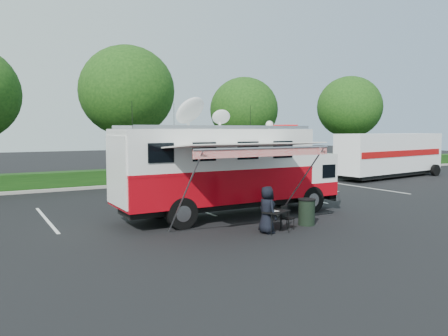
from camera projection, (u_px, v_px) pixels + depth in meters
The scene contains 10 objects.
ground_plane at pixel (230, 216), 17.52m from camera, with size 120.00×120.00×0.00m, color black.
back_border at pixel (145, 106), 28.78m from camera, with size 60.00×6.14×8.87m.
stall_lines at pixel (187, 206), 19.86m from camera, with size 24.12×5.50×0.01m.
command_truck at pixel (229, 169), 17.31m from camera, with size 9.30×2.56×4.47m.
awning at pixel (248, 147), 14.52m from camera, with size 5.08×2.62×3.07m.
person at pixel (267, 233), 14.61m from camera, with size 0.77×0.50×1.59m, color black.
folding_table at pixel (276, 212), 14.59m from camera, with size 1.06×0.94×0.75m.
folding_chair at pixel (286, 215), 15.23m from camera, with size 0.49×0.52×0.81m.
trash_bin at pixel (307, 212), 15.84m from camera, with size 0.65×0.65×0.96m.
semi_trailer at pixel (391, 154), 31.53m from camera, with size 10.51×3.42×3.18m.
Camera 1 is at (-8.89, -14.83, 3.45)m, focal length 35.00 mm.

